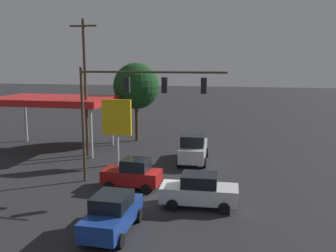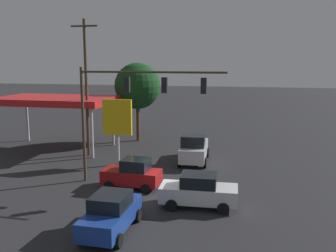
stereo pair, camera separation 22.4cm
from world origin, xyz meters
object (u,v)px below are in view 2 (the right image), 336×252
Objects in this scene: price_sign at (117,120)px; sedan_far at (111,213)px; traffic_signal_assembly at (132,97)px; sedan_waiting at (199,191)px; pickup_parked at (194,149)px; utility_pole at (86,85)px; street_tree at (137,86)px; hatchback_crossing at (133,174)px.

price_sign is 1.20× the size of sedan_far.
traffic_signal_assembly is 7.57m from sedan_waiting.
traffic_signal_assembly is at bearing -34.16° from sedan_waiting.
utility_pole is at bearing -95.35° from pickup_parked.
street_tree is (4.94, -20.68, 4.75)m from sedan_far.
pickup_parked reaches higher than hatchback_crossing.
hatchback_crossing reaches higher than sedan_waiting.
street_tree reaches higher than pickup_parked.
price_sign reaches higher than hatchback_crossing.
price_sign is 9.54m from street_tree.
street_tree reaches higher than traffic_signal_assembly.
traffic_signal_assembly is at bearing -74.43° from hatchback_crossing.
price_sign is at bearing -58.34° from traffic_signal_assembly.
sedan_far and sedan_waiting have the same top height.
street_tree reaches higher than hatchback_crossing.
hatchback_crossing is (-0.16, 0.71, -4.99)m from traffic_signal_assembly.
utility_pole is 10.75m from pickup_parked.
price_sign is 12.34m from sedan_far.
hatchback_crossing is at bearing 119.33° from price_sign.
traffic_signal_assembly is 2.51× the size of hatchback_crossing.
street_tree is at bearing -64.91° from sedan_waiting.
sedan_waiting is (-3.74, -4.11, 0.00)m from sedan_far.
sedan_waiting is at bearing 117.64° from street_tree.
sedan_far is 1.14× the size of hatchback_crossing.
sedan_far is at bearing 103.43° from street_tree.
street_tree is (-2.50, -6.80, -0.47)m from utility_pole.
utility_pole is 2.66× the size of sedan_far.
utility_pole is 15.74m from sedan_waiting.
sedan_far is at bearing 98.91° from traffic_signal_assembly.
utility_pole is at bearing -43.69° from sedan_waiting.
utility_pole is at bearing 69.81° from street_tree.
utility_pole is at bearing -46.25° from hatchback_crossing.
sedan_waiting is at bearing 135.80° from price_sign.
traffic_signal_assembly is 2.20× the size of sedan_far.
street_tree is (3.99, -14.29, 4.75)m from hatchback_crossing.
sedan_waiting is 9.56m from pickup_parked.
utility_pole reaches higher than sedan_waiting.
sedan_waiting is at bearing 7.02° from pickup_parked.
hatchback_crossing is (0.95, -6.39, -0.00)m from sedan_far.
traffic_signal_assembly is at bearing -29.35° from pickup_parked.
utility_pole is at bearing -33.82° from price_sign.
price_sign is (-3.66, 2.45, -2.48)m from utility_pole.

